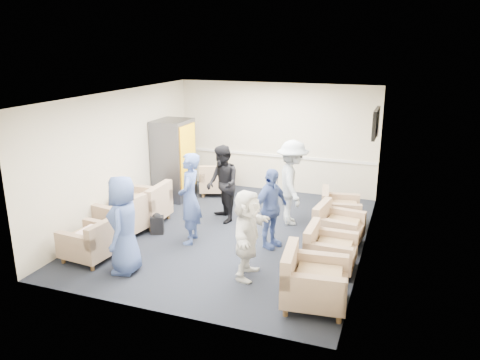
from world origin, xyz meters
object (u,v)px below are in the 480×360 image
(person_mid_right, at_px, (270,209))
(armchair_left_mid, at_px, (126,217))
(armchair_left_far, at_px, (146,207))
(armchair_right_far, at_px, (338,210))
(armchair_right_midfar, at_px, (336,228))
(person_back_left, at_px, (222,184))
(armchair_left_near, at_px, (92,243))
(armchair_right_midnear, at_px, (327,251))
(vending_machine, at_px, (174,160))
(person_mid_left, at_px, (190,199))
(person_front_left, at_px, (124,225))
(armchair_corner, at_px, (217,181))
(person_back_right, at_px, (292,183))
(person_front_right, at_px, (247,234))
(armchair_right_near, at_px, (311,283))

(person_mid_right, bearing_deg, armchair_left_mid, 121.46)
(armchair_left_far, height_order, armchair_right_far, armchair_left_far)
(armchair_left_mid, bearing_deg, armchair_right_far, 126.14)
(armchair_right_midfar, bearing_deg, person_back_left, 88.37)
(armchair_left_near, xyz_separation_m, person_mid_right, (2.72, 1.58, 0.43))
(armchair_right_midnear, height_order, armchair_right_far, armchair_right_midnear)
(armchair_left_far, distance_m, vending_machine, 1.80)
(armchair_left_far, distance_m, person_mid_left, 1.47)
(armchair_right_far, height_order, person_mid_left, person_mid_left)
(armchair_right_midnear, height_order, person_back_left, person_back_left)
(person_mid_left, bearing_deg, armchair_right_midfar, 95.35)
(armchair_left_near, bearing_deg, vending_machine, -170.76)
(person_front_left, bearing_deg, armchair_right_midfar, 110.24)
(armchair_corner, bearing_deg, person_back_right, 129.76)
(armchair_left_far, height_order, person_back_right, person_back_right)
(person_front_left, bearing_deg, armchair_corner, 166.08)
(armchair_left_near, xyz_separation_m, vending_machine, (-0.24, 3.50, 0.64))
(armchair_left_mid, bearing_deg, vending_machine, -166.63)
(armchair_corner, height_order, person_mid_right, person_mid_right)
(armchair_right_far, relative_size, vending_machine, 0.48)
(vending_machine, bearing_deg, person_mid_right, -32.96)
(armchair_left_far, bearing_deg, person_front_left, 20.68)
(person_back_left, bearing_deg, armchair_left_mid, -89.73)
(armchair_right_far, distance_m, person_mid_left, 3.12)
(armchair_left_far, height_order, armchair_right_midfar, armchair_left_far)
(armchair_left_near, bearing_deg, armchair_right_midnear, 110.61)
(armchair_right_midfar, relative_size, vending_machine, 0.48)
(armchair_right_midnear, height_order, person_mid_left, person_mid_left)
(person_front_right, bearing_deg, armchair_corner, 26.25)
(armchair_left_near, bearing_deg, person_back_left, 155.60)
(armchair_left_near, xyz_separation_m, armchair_left_far, (-0.02, 1.81, 0.05))
(armchair_left_mid, xyz_separation_m, person_front_left, (0.87, -1.35, 0.46))
(armchair_left_far, bearing_deg, armchair_right_midfar, 92.97)
(armchair_right_near, xyz_separation_m, person_mid_left, (-2.58, 1.43, 0.50))
(armchair_right_midnear, bearing_deg, person_front_left, 111.76)
(person_back_right, bearing_deg, person_back_left, 82.52)
(armchair_left_mid, height_order, armchair_left_far, armchair_left_far)
(vending_machine, height_order, person_front_left, vending_machine)
(armchair_right_midnear, height_order, person_mid_right, person_mid_right)
(armchair_left_mid, xyz_separation_m, armchair_corner, (0.71, 2.92, -0.02))
(armchair_right_midfar, relative_size, armchair_corner, 0.84)
(armchair_right_midnear, height_order, armchair_right_midfar, armchair_right_midfar)
(armchair_left_near, height_order, armchair_right_midfar, armchair_right_midfar)
(armchair_right_far, bearing_deg, armchair_right_midfar, 176.75)
(armchair_left_near, height_order, armchair_corner, armchair_corner)
(armchair_left_far, xyz_separation_m, person_back_right, (2.83, 1.02, 0.51))
(armchair_left_near, xyz_separation_m, person_front_right, (2.70, 0.36, 0.41))
(person_front_left, bearing_deg, armchair_left_mid, -163.20)
(armchair_corner, bearing_deg, armchair_right_midfar, 128.12)
(armchair_left_near, distance_m, armchair_left_mid, 1.21)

